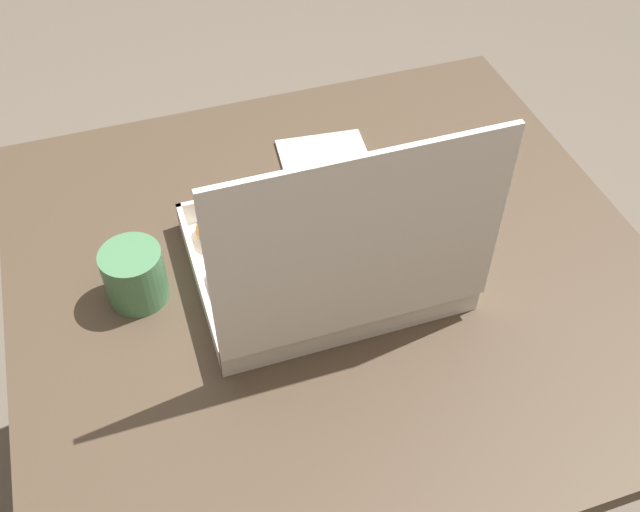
# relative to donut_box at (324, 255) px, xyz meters

# --- Properties ---
(ground_plane) EXTENTS (8.00, 8.00, 0.00)m
(ground_plane) POSITION_rel_donut_box_xyz_m (-0.02, -0.02, -0.79)
(ground_plane) COLOR #6B6054
(dining_table) EXTENTS (0.95, 0.90, 0.74)m
(dining_table) POSITION_rel_donut_box_xyz_m (-0.02, -0.02, -0.16)
(dining_table) COLOR #4C3D2D
(dining_table) RESTS_ON ground_plane
(donut_box) EXTENTS (0.37, 0.31, 0.33)m
(donut_box) POSITION_rel_donut_box_xyz_m (0.00, 0.00, 0.00)
(donut_box) COLOR white
(donut_box) RESTS_ON dining_table
(coffee_mug) EXTENTS (0.09, 0.09, 0.09)m
(coffee_mug) POSITION_rel_donut_box_xyz_m (0.26, -0.06, -0.01)
(coffee_mug) COLOR #4C8456
(coffee_mug) RESTS_ON dining_table
(paper_napkin) EXTENTS (0.16, 0.11, 0.01)m
(paper_napkin) POSITION_rel_donut_box_xyz_m (-0.09, -0.28, -0.05)
(paper_napkin) COLOR silver
(paper_napkin) RESTS_ON dining_table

